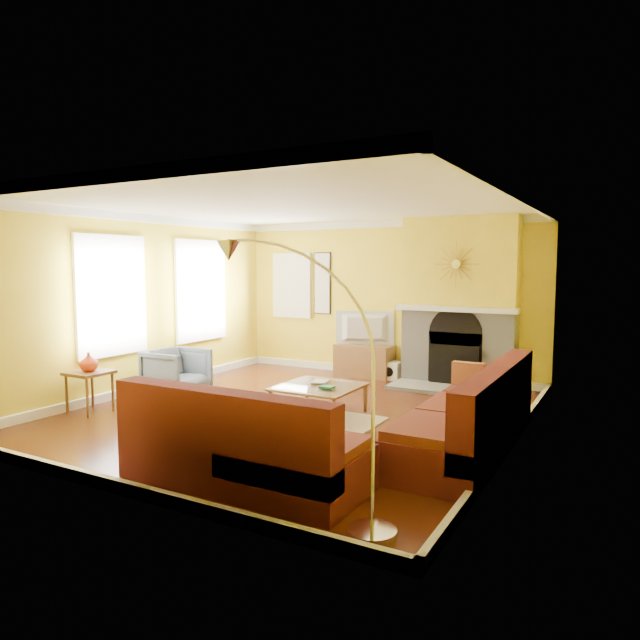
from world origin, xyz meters
The scene contains 27 objects.
floor centered at (0.00, 0.00, -0.01)m, with size 5.50×6.00×0.02m, color #5A2613.
ceiling centered at (0.00, 0.00, 2.71)m, with size 5.50×6.00×0.02m, color white.
wall_back centered at (0.00, 3.01, 1.35)m, with size 5.50×0.02×2.70m, color yellow.
wall_front centered at (0.00, -3.01, 1.35)m, with size 5.50×0.02×2.70m, color yellow.
wall_left centered at (-2.76, 0.00, 1.35)m, with size 0.02×6.00×2.70m, color yellow.
wall_right centered at (2.76, 0.00, 1.35)m, with size 0.02×6.00×2.70m, color yellow.
baseboard centered at (0.00, 0.00, 0.06)m, with size 5.50×6.00×0.12m, color white, non-canonical shape.
crown_molding centered at (0.00, 0.00, 2.64)m, with size 5.50×6.00×0.12m, color white, non-canonical shape.
window_left_near centered at (-2.72, 1.30, 1.50)m, with size 0.06×1.22×1.72m, color white.
window_left_far centered at (-2.72, -0.60, 1.50)m, with size 0.06×1.22×1.72m, color white.
window_back centered at (-1.90, 2.96, 1.55)m, with size 0.82×0.06×1.22m, color white.
wall_art centered at (-1.25, 2.97, 1.60)m, with size 0.34×0.04×1.14m, color white.
fireplace centered at (1.35, 2.80, 1.35)m, with size 1.80×0.40×2.70m, color #9A9792, non-canonical shape.
mantel centered at (1.35, 2.56, 1.25)m, with size 1.92×0.22×0.08m, color white.
hearth centered at (1.35, 2.25, 0.03)m, with size 1.80×0.70×0.06m, color #9A9792.
sunburst centered at (1.35, 2.57, 1.95)m, with size 0.70×0.04×0.70m, color olive, non-canonical shape.
rug centered at (-0.04, -0.53, 0.01)m, with size 2.40×1.80×0.02m, color beige.
sectional_sofa centered at (1.25, -0.83, 0.45)m, with size 3.00×3.74×0.90m, color #571C20, non-canonical shape.
coffee_table centered at (0.30, 0.08, 0.20)m, with size 1.00×1.00×0.40m, color white, non-canonical shape.
media_console centered at (-0.28, 2.72, 0.28)m, with size 1.00×0.45×0.55m, color brown.
tv centered at (-0.28, 2.72, 0.84)m, with size 1.02×0.13×0.59m, color black.
subwoofer centered at (0.25, 2.71, 0.15)m, with size 0.30×0.30×0.30m, color white.
armchair centered at (-2.06, -0.01, 0.35)m, with size 0.76×0.78×0.71m, color slate.
side_table centered at (-2.39, -1.28, 0.28)m, with size 0.50×0.50×0.55m, color brown, non-canonical shape.
vase centered at (-2.39, -1.28, 0.67)m, with size 0.24×0.24×0.25m, color #EA441D.
book centered at (0.15, 0.18, 0.41)m, with size 0.20×0.27×0.03m, color white.
arc_lamp centered at (1.68, -2.64, 1.06)m, with size 1.35×0.36×2.12m, color silver, non-canonical shape.
Camera 1 is at (3.83, -6.22, 1.93)m, focal length 32.00 mm.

